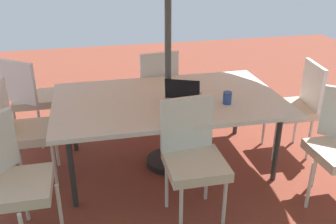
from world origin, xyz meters
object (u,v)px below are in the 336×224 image
(chair_north, at_px, (193,154))
(chair_southeast, at_px, (31,96))
(dining_table, at_px, (168,102))
(cup, at_px, (227,98))
(laptop, at_px, (183,94))
(chair_east, at_px, (23,127))
(chair_south, at_px, (156,85))
(chair_west, at_px, (296,104))
(chair_northeast, at_px, (11,178))

(chair_north, bearing_deg, chair_southeast, 125.88)
(chair_north, bearing_deg, dining_table, 87.04)
(cup, bearing_deg, chair_southeast, -29.84)
(chair_north, height_order, laptop, chair_north)
(chair_east, xyz_separation_m, chair_southeast, (0.01, -0.78, 0.00))
(chair_south, relative_size, chair_west, 1.00)
(chair_north, distance_m, chair_west, 1.51)
(chair_east, distance_m, chair_west, 2.68)
(dining_table, bearing_deg, chair_southeast, -31.00)
(chair_northeast, xyz_separation_m, chair_east, (0.02, -0.83, 0.00))
(cup, bearing_deg, laptop, -30.73)
(dining_table, bearing_deg, cup, 153.43)
(dining_table, bearing_deg, chair_east, -1.21)
(chair_north, distance_m, chair_southeast, 2.10)
(chair_south, bearing_deg, chair_north, 82.21)
(chair_northeast, xyz_separation_m, laptop, (-1.46, -0.76, 0.22))
(cup, bearing_deg, chair_north, 48.12)
(dining_table, height_order, chair_northeast, chair_northeast)
(chair_east, relative_size, cup, 8.59)
(cup, bearing_deg, chair_south, -66.87)
(chair_west, bearing_deg, chair_east, -82.97)
(chair_west, xyz_separation_m, cup, (0.85, 0.22, 0.23))
(chair_north, relative_size, chair_southeast, 1.00)
(dining_table, relative_size, chair_south, 2.19)
(laptop, height_order, cup, laptop)
(chair_southeast, relative_size, cup, 8.59)
(dining_table, bearing_deg, chair_north, 92.27)
(chair_east, bearing_deg, chair_northeast, -178.95)
(chair_east, relative_size, chair_west, 1.00)
(chair_northeast, bearing_deg, chair_north, -50.54)
(dining_table, height_order, laptop, laptop)
(chair_north, xyz_separation_m, chair_southeast, (1.38, -1.58, 0.00))
(chair_southeast, bearing_deg, laptop, -172.70)
(chair_south, height_order, laptop, chair_south)
(chair_east, bearing_deg, cup, -98.64)
(dining_table, xyz_separation_m, chair_northeast, (1.32, 0.80, -0.13))
(chair_west, relative_size, cup, 8.59)
(dining_table, distance_m, chair_southeast, 1.58)
(cup, bearing_deg, chair_east, -8.59)
(chair_west, height_order, cup, chair_west)
(dining_table, bearing_deg, laptop, 165.47)
(chair_northeast, height_order, chair_west, same)
(dining_table, distance_m, chair_east, 1.34)
(chair_north, xyz_separation_m, laptop, (-0.11, -0.73, 0.22))
(chair_east, bearing_deg, chair_southeast, 0.79)
(chair_northeast, distance_m, chair_south, 2.12)
(chair_east, xyz_separation_m, chair_west, (-2.68, 0.05, 0.00))
(chair_southeast, height_order, cup, chair_southeast)
(chair_west, distance_m, cup, 0.91)
(dining_table, xyz_separation_m, chair_southeast, (1.35, -0.81, -0.13))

